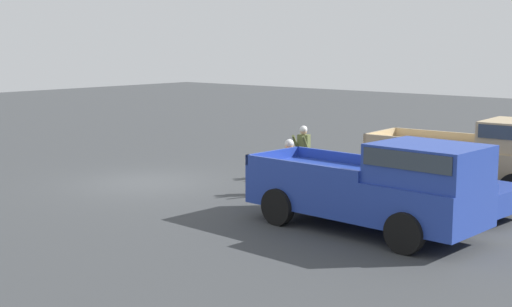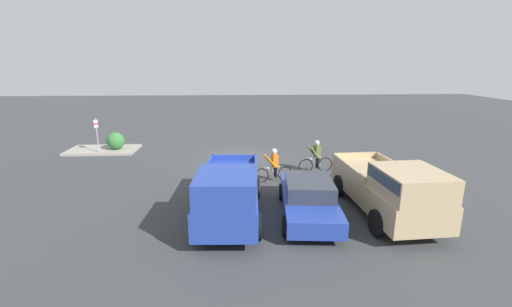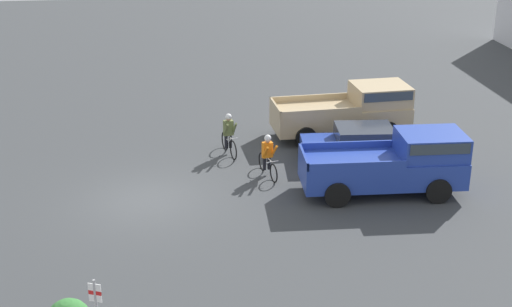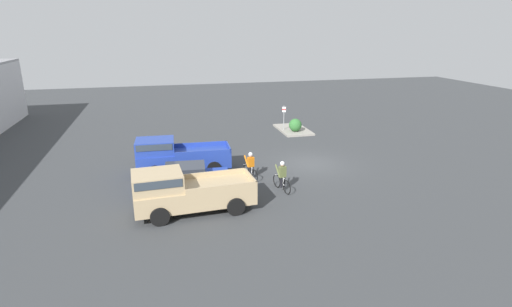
% 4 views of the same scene
% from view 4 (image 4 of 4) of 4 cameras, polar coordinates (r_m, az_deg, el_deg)
% --- Properties ---
extents(ground_plane, '(80.00, 80.00, 0.00)m').
position_cam_4_polar(ground_plane, '(25.92, 7.80, -1.46)').
color(ground_plane, '#383A3D').
extents(pickup_truck_0, '(2.52, 5.68, 2.12)m').
position_cam_4_polar(pickup_truck_0, '(18.97, -10.24, -5.22)').
color(pickup_truck_0, tan).
rests_on(pickup_truck_0, ground_plane).
extents(sedan_0, '(2.26, 4.80, 1.38)m').
position_cam_4_polar(sedan_0, '(21.76, -10.04, -3.36)').
color(sedan_0, '#233D9E').
rests_on(sedan_0, ground_plane).
extents(pickup_truck_1, '(2.35, 5.56, 2.12)m').
position_cam_4_polar(pickup_truck_1, '(24.28, -11.40, -0.20)').
color(pickup_truck_1, '#233D9E').
rests_on(pickup_truck_1, ground_plane).
extents(cyclist_0, '(1.81, 0.56, 1.59)m').
position_cam_4_polar(cyclist_0, '(23.04, -0.79, -1.63)').
color(cyclist_0, black).
rests_on(cyclist_0, ground_plane).
extents(cyclist_1, '(1.79, 0.55, 1.68)m').
position_cam_4_polar(cyclist_1, '(21.31, 3.74, -3.23)').
color(cyclist_1, black).
rests_on(cyclist_1, ground_plane).
extents(fire_lane_sign, '(0.13, 0.29, 2.20)m').
position_cam_4_polar(fire_lane_sign, '(33.56, 4.01, 5.38)').
color(fire_lane_sign, '#9E9EA3').
rests_on(fire_lane_sign, ground_plane).
extents(curb_island, '(4.15, 2.36, 0.15)m').
position_cam_4_polar(curb_island, '(34.21, 5.32, 3.42)').
color(curb_island, gray).
rests_on(curb_island, ground_plane).
extents(shrub, '(1.06, 1.06, 1.06)m').
position_cam_4_polar(shrub, '(33.24, 5.63, 4.07)').
color(shrub, '#337033').
rests_on(shrub, curb_island).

